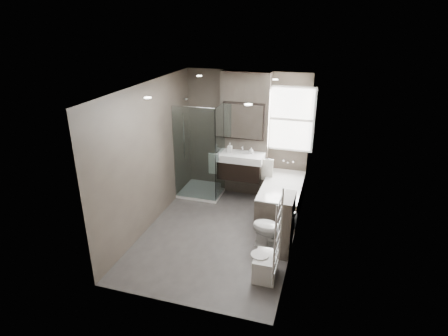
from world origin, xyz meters
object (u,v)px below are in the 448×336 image
at_px(bidet, 265,266).
at_px(toilet, 272,229).
at_px(vanity, 240,165).
at_px(bathtub, 281,196).

bearing_deg(bidet, toilet, 93.27).
bearing_deg(toilet, vanity, -136.08).
bearing_deg(vanity, bathtub, -19.37).
bearing_deg(vanity, toilet, -59.25).
bearing_deg(toilet, bathtub, -164.86).
height_order(vanity, bathtub, vanity).
distance_m(bathtub, toilet, 1.31).
relative_size(vanity, bathtub, 0.59).
bearing_deg(toilet, bidet, 16.44).
xyz_separation_m(vanity, bidet, (1.01, -2.41, -0.55)).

